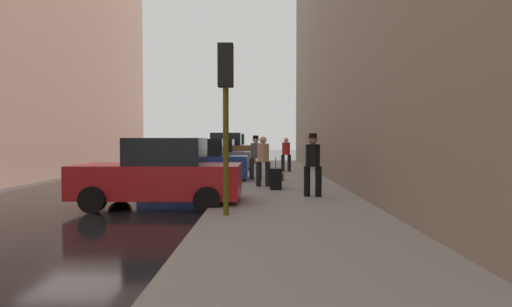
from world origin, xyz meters
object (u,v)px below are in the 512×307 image
(fire_hydrant, at_px, (240,172))
(pedestrian_with_fedora, at_px, (313,161))
(parked_gray_coupe, at_px, (213,156))
(pedestrian_with_beanie, at_px, (256,155))
(parked_white_van, at_px, (230,148))
(duffel_bag, at_px, (279,177))
(pedestrian_in_tan_coat, at_px, (263,159))
(traffic_light, at_px, (226,92))
(pedestrian_in_red_jacket, at_px, (286,153))
(parked_red_hatchback, at_px, (161,174))
(rolling_suitcase, at_px, (276,179))
(parked_blue_sedan, at_px, (196,162))
(parked_bronze_suv, at_px, (224,150))

(fire_hydrant, height_order, pedestrian_with_fedora, pedestrian_with_fedora)
(parked_gray_coupe, distance_m, pedestrian_with_beanie, 6.05)
(parked_white_van, bearing_deg, duffel_bag, -79.54)
(pedestrian_in_tan_coat, xyz_separation_m, pedestrian_with_beanie, (-0.29, 2.46, 0.03))
(traffic_light, distance_m, duffel_bag, 7.91)
(parked_gray_coupe, relative_size, duffel_bag, 9.59)
(parked_white_van, relative_size, duffel_bag, 10.61)
(pedestrian_with_beanie, distance_m, pedestrian_in_red_jacket, 4.23)
(traffic_light, height_order, duffel_bag, traffic_light)
(pedestrian_in_tan_coat, distance_m, pedestrian_in_red_jacket, 6.53)
(parked_red_hatchback, xyz_separation_m, parked_gray_coupe, (-0.00, 11.38, 0.00))
(fire_hydrant, distance_m, duffel_bag, 1.61)
(parked_red_hatchback, distance_m, pedestrian_in_tan_coat, 4.30)
(fire_hydrant, xyz_separation_m, pedestrian_with_beanie, (0.58, 0.82, 0.64))
(parked_white_van, relative_size, rolling_suitcase, 4.49)
(traffic_light, bearing_deg, pedestrian_with_fedora, 51.84)
(parked_red_hatchback, relative_size, pedestrian_in_tan_coat, 2.46)
(parked_blue_sedan, bearing_deg, parked_bronze_suv, 90.00)
(parked_bronze_suv, distance_m, fire_hydrant, 12.91)
(parked_gray_coupe, relative_size, parked_white_van, 0.90)
(parked_gray_coupe, distance_m, duffel_bag, 6.80)
(parked_bronze_suv, height_order, traffic_light, traffic_light)
(duffel_bag, bearing_deg, parked_white_van, 100.46)
(parked_gray_coupe, relative_size, pedestrian_with_beanie, 2.37)
(pedestrian_with_fedora, relative_size, duffel_bag, 4.04)
(pedestrian_with_beanie, bearing_deg, parked_bronze_suv, 101.28)
(pedestrian_with_beanie, bearing_deg, rolling_suitcase, -77.95)
(pedestrian_in_tan_coat, height_order, pedestrian_with_beanie, pedestrian_with_beanie)
(parked_red_hatchback, height_order, rolling_suitcase, parked_red_hatchback)
(fire_hydrant, height_order, rolling_suitcase, rolling_suitcase)
(duffel_bag, bearing_deg, pedestrian_in_tan_coat, -107.40)
(rolling_suitcase, bearing_deg, parked_gray_coupe, 109.27)
(fire_hydrant, bearing_deg, parked_gray_coupe, 105.80)
(fire_hydrant, xyz_separation_m, duffel_bag, (1.53, 0.47, -0.21))
(parked_blue_sedan, distance_m, pedestrian_in_tan_coat, 3.51)
(pedestrian_in_red_jacket, relative_size, rolling_suitcase, 1.64)
(pedestrian_with_beanie, relative_size, pedestrian_in_red_jacket, 1.04)
(parked_blue_sedan, height_order, fire_hydrant, parked_blue_sedan)
(parked_bronze_suv, relative_size, traffic_light, 1.28)
(parked_red_hatchback, height_order, pedestrian_with_beanie, pedestrian_with_beanie)
(fire_hydrant, bearing_deg, parked_blue_sedan, 161.00)
(parked_blue_sedan, distance_m, rolling_suitcase, 4.34)
(traffic_light, xyz_separation_m, pedestrian_in_red_jacket, (2.01, 11.68, -1.65))
(parked_white_van, relative_size, pedestrian_in_tan_coat, 2.73)
(duffel_bag, bearing_deg, pedestrian_with_fedora, -81.01)
(traffic_light, relative_size, pedestrian_with_beanie, 2.03)
(parked_bronze_suv, height_order, parked_white_van, same)
(parked_red_hatchback, bearing_deg, fire_hydrant, 70.17)
(parked_white_van, xyz_separation_m, pedestrian_in_red_jacket, (3.87, -13.73, 0.07))
(pedestrian_in_red_jacket, bearing_deg, pedestrian_in_tan_coat, -100.55)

